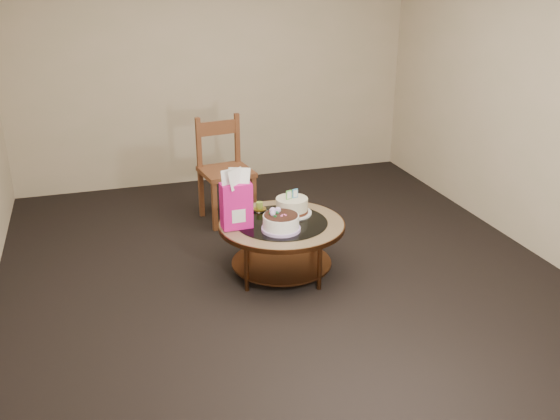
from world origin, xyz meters
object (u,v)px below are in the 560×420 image
object	(u,v)px
coffee_table	(282,231)
gift_bag	(236,199)
cream_cake	(292,206)
dining_chair	(225,169)
decorated_cake	(281,223)

from	to	relation	value
coffee_table	gift_bag	world-z (taller)	gift_bag
cream_cake	gift_bag	world-z (taller)	gift_bag
dining_chair	coffee_table	bearing A→B (deg)	-89.94
coffee_table	dining_chair	size ratio (longest dim) A/B	1.01
gift_bag	decorated_cake	bearing A→B (deg)	-29.40
coffee_table	gift_bag	distance (m)	0.48
coffee_table	gift_bag	bearing A→B (deg)	178.75
decorated_cake	gift_bag	bearing A→B (deg)	152.72
decorated_cake	coffee_table	bearing A→B (deg)	70.24
coffee_table	decorated_cake	bearing A→B (deg)	-109.76
coffee_table	gift_bag	xyz separation A→B (m)	(-0.37, 0.01, 0.31)
cream_cake	dining_chair	distance (m)	1.19
dining_chair	decorated_cake	bearing A→B (deg)	-92.91
cream_cake	coffee_table	bearing A→B (deg)	-148.28
gift_bag	dining_chair	world-z (taller)	dining_chair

